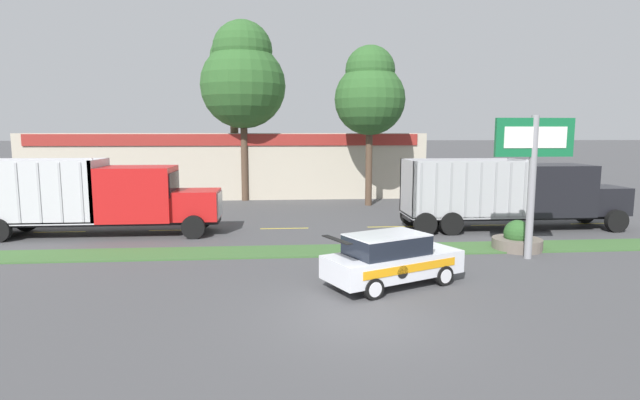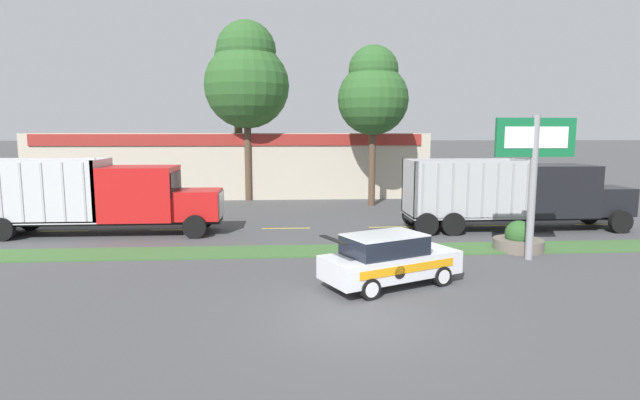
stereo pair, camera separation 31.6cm
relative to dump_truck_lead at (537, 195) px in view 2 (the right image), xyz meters
name	(u,v)px [view 2 (the right image)]	position (x,y,z in m)	size (l,w,h in m)	color
ground_plane	(356,319)	(-10.53, -11.39, -1.69)	(600.00, 600.00, 0.00)	#474749
grass_verge	(331,251)	(-10.53, -3.99, -1.66)	(120.00, 2.00, 0.06)	#3D6633
centre_line_2	(63,231)	(-23.13, 1.01, -1.69)	(2.40, 0.14, 0.01)	yellow
centre_line_3	(176,230)	(-17.73, 1.01, -1.69)	(2.40, 0.14, 0.01)	yellow
centre_line_4	(286,228)	(-12.33, 1.01, -1.69)	(2.40, 0.14, 0.01)	yellow
centre_line_5	(393,227)	(-6.93, 1.01, -1.69)	(2.40, 0.14, 0.01)	yellow
centre_line_6	(496,226)	(-1.53, 1.01, -1.69)	(2.40, 0.14, 0.01)	yellow
centre_line_7	(597,224)	(3.87, 1.01, -1.69)	(2.40, 0.14, 0.01)	yellow
dump_truck_lead	(537,195)	(0.00, 0.00, 0.00)	(11.02, 2.80, 3.48)	black
dump_truck_mid	(111,199)	(-20.50, 0.16, -0.03)	(12.51, 2.77, 3.62)	black
rally_car	(389,259)	(-9.12, -8.62, -0.85)	(4.68, 3.41, 1.68)	silver
store_sign_post	(534,157)	(-3.18, -5.75, 2.18)	(2.98, 0.28, 5.38)	gray
stone_planter	(518,240)	(-2.91, -4.32, -1.27)	(1.97, 1.97, 1.22)	#6B6056
store_building_backdrop	(238,162)	(-16.21, 17.73, 0.66)	(28.51, 12.10, 4.70)	#BCB29E
tree_behind_left	(237,79)	(-15.92, 15.38, 7.11)	(4.88, 4.88, 12.06)	brown
tree_behind_centre	(247,77)	(-14.95, 11.71, 6.81)	(5.83, 5.83, 12.31)	brown
tree_behind_right	(373,93)	(-6.71, 8.62, 5.58)	(4.54, 4.54, 10.25)	brown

